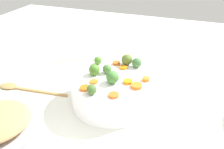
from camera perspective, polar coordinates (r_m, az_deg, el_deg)
The scene contains 20 objects.
tabletop at distance 0.86m, azimuth -2.24°, elevation -8.76°, with size 2.40×2.40×0.02m, color white.
serving_bowl_carrots at distance 0.85m, azimuth -0.00°, elevation -3.72°, with size 0.29×0.29×0.11m, color white.
metal_pot at distance 0.69m, azimuth -24.78°, elevation -15.38°, with size 0.20×0.20×0.13m, color #BCB6BD.
carrot_slice_0 at distance 0.88m, azimuth 2.74°, elevation 1.72°, with size 0.03×0.03×0.01m, color orange.
carrot_slice_1 at distance 0.76m, azimuth -6.56°, elevation -3.27°, with size 0.03×0.03×0.01m, color orange.
carrot_slice_2 at distance 0.80m, azimuth -4.41°, elevation -1.71°, with size 0.03×0.03×0.01m, color orange.
carrot_slice_3 at distance 0.77m, azimuth 5.96°, elevation -2.75°, with size 0.04×0.04×0.01m, color orange.
carrot_slice_4 at distance 0.81m, azimuth 8.18°, elevation -1.12°, with size 0.03×0.03×0.01m, color orange.
carrot_slice_5 at distance 0.91m, azimuth 0.80°, elevation 2.83°, with size 0.03×0.03×0.01m, color orange.
carrot_slice_6 at distance 0.73m, azimuth 0.40°, elevation -5.00°, with size 0.03×0.03×0.01m, color orange.
carrot_slice_7 at distance 0.79m, azimuth 3.83°, elevation -1.75°, with size 0.03×0.03×0.01m, color orange.
brussels_sprout_0 at distance 0.83m, azimuth -4.31°, elevation 1.14°, with size 0.04×0.04×0.04m, color #4A832C.
brussels_sprout_1 at distance 0.90m, azimuth 3.61°, elevation 3.63°, with size 0.04×0.04×0.04m, color #59732D.
brussels_sprout_2 at distance 0.89m, azimuth 6.01°, elevation 2.86°, with size 0.04×0.04×0.04m, color #447540.
brussels_sprout_3 at distance 0.91m, azimuth -3.42°, elevation 3.44°, with size 0.03×0.03×0.03m, color #4E882E.
brussels_sprout_4 at distance 0.84m, azimuth -1.22°, elevation 1.35°, with size 0.03×0.03×0.03m, color #4B803B.
brussels_sprout_5 at distance 0.78m, azimuth 0.12°, elevation -0.64°, with size 0.04×0.04×0.04m, color #48873A.
brussels_sprout_6 at distance 0.73m, azimuth -4.94°, elevation -3.62°, with size 0.03×0.03×0.03m, color #486E32.
wooden_spoon at distance 1.03m, azimuth -21.86°, elevation -3.01°, with size 0.30×0.06×0.01m.
dish_towel at distance 1.25m, azimuth -9.72°, elevation 4.65°, with size 0.17×0.13×0.01m, color beige.
Camera 1 is at (-0.26, 0.62, 0.55)m, focal length 37.80 mm.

